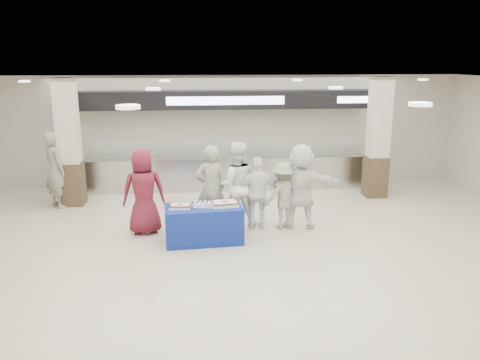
{
  "coord_description": "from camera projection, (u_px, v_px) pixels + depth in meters",
  "views": [
    {
      "loc": [
        -0.85,
        -7.72,
        3.62
      ],
      "look_at": [
        0.05,
        1.6,
        1.21
      ],
      "focal_mm": 35.0,
      "sensor_mm": 36.0,
      "label": 1
    }
  ],
  "objects": [
    {
      "name": "column_left",
      "position": [
        69.0,
        146.0,
        11.71
      ],
      "size": [
        0.55,
        0.55,
        3.2
      ],
      "color": "#3B2A1A",
      "rests_on": "ground"
    },
    {
      "name": "sheet_cake_right",
      "position": [
        225.0,
        203.0,
        9.47
      ],
      "size": [
        0.56,
        0.46,
        0.1
      ],
      "color": "white",
      "rests_on": "display_table"
    },
    {
      "name": "ground",
      "position": [
        246.0,
        267.0,
        8.42
      ],
      "size": [
        14.0,
        14.0,
        0.0
      ],
      "primitive_type": "plane",
      "color": "beige",
      "rests_on": "ground"
    },
    {
      "name": "soldier_b",
      "position": [
        283.0,
        196.0,
        10.21
      ],
      "size": [
        1.08,
        0.8,
        1.48
      ],
      "primitive_type": "imported",
      "rotation": [
        0.0,
        0.0,
        3.44
      ],
      "color": "gray",
      "rests_on": "ground"
    },
    {
      "name": "column_right",
      "position": [
        378.0,
        141.0,
        12.46
      ],
      "size": [
        0.55,
        0.55,
        3.2
      ],
      "color": "#3B2A1A",
      "rests_on": "ground"
    },
    {
      "name": "serving_line",
      "position": [
        225.0,
        149.0,
        13.33
      ],
      "size": [
        8.7,
        0.85,
        2.8
      ],
      "color": "#B4B6BB",
      "rests_on": "ground"
    },
    {
      "name": "cupcake_tray",
      "position": [
        206.0,
        205.0,
        9.43
      ],
      "size": [
        0.51,
        0.42,
        0.07
      ],
      "color": "#B7B8BD",
      "rests_on": "display_table"
    },
    {
      "name": "civilian_white",
      "position": [
        301.0,
        186.0,
        10.19
      ],
      "size": [
        1.83,
        0.84,
        1.9
      ],
      "primitive_type": "imported",
      "rotation": [
        0.0,
        0.0,
        2.98
      ],
      "color": "white",
      "rests_on": "ground"
    },
    {
      "name": "display_table",
      "position": [
        204.0,
        224.0,
        9.52
      ],
      "size": [
        1.6,
        0.89,
        0.75
      ],
      "primitive_type": "cube",
      "rotation": [
        0.0,
        0.0,
        0.08
      ],
      "color": "navy",
      "rests_on": "ground"
    },
    {
      "name": "chef_short",
      "position": [
        258.0,
        194.0,
        10.14
      ],
      "size": [
        0.95,
        0.41,
        1.61
      ],
      "primitive_type": "imported",
      "rotation": [
        0.0,
        0.0,
        3.16
      ],
      "color": "white",
      "rests_on": "ground"
    },
    {
      "name": "soldier_bg",
      "position": [
        55.0,
        170.0,
        11.64
      ],
      "size": [
        0.81,
        0.84,
        1.93
      ],
      "primitive_type": "imported",
      "rotation": [
        0.0,
        0.0,
        2.28
      ],
      "color": "gray",
      "rests_on": "ground"
    },
    {
      "name": "civilian_maroon",
      "position": [
        144.0,
        191.0,
        9.89
      ],
      "size": [
        0.98,
        0.72,
        1.84
      ],
      "primitive_type": "imported",
      "rotation": [
        0.0,
        0.0,
        3.3
      ],
      "color": "maroon",
      "rests_on": "ground"
    },
    {
      "name": "soldier_a",
      "position": [
        211.0,
        188.0,
        10.07
      ],
      "size": [
        0.78,
        0.62,
        1.88
      ],
      "primitive_type": "imported",
      "rotation": [
        0.0,
        0.0,
        3.41
      ],
      "color": "gray",
      "rests_on": "ground"
    },
    {
      "name": "chef_tall",
      "position": [
        236.0,
        185.0,
        10.28
      ],
      "size": [
        0.93,
        0.73,
        1.91
      ],
      "primitive_type": "imported",
      "rotation": [
        0.0,
        0.0,
        3.15
      ],
      "color": "white",
      "rests_on": "ground"
    },
    {
      "name": "sheet_cake_left",
      "position": [
        180.0,
        206.0,
        9.34
      ],
      "size": [
        0.46,
        0.37,
        0.09
      ],
      "color": "white",
      "rests_on": "display_table"
    }
  ]
}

